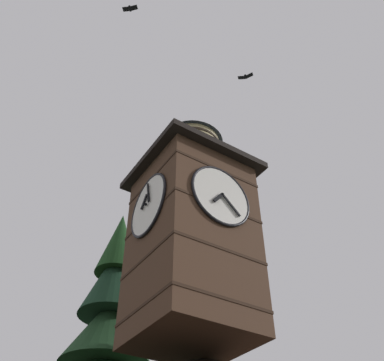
# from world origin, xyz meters

# --- Properties ---
(clock_tower) EXTENTS (4.16, 4.16, 9.52)m
(clock_tower) POSITION_xyz_m (0.87, -0.20, 11.06)
(clock_tower) COLOR #4C3323
(clock_tower) RESTS_ON building_main
(flying_bird_high) EXTENTS (0.62, 0.60, 0.16)m
(flying_bird_high) POSITION_xyz_m (4.85, 1.01, 20.35)
(flying_bird_high) COLOR black
(flying_bird_low) EXTENTS (0.60, 0.69, 0.15)m
(flying_bird_low) POSITION_xyz_m (-1.35, 1.14, 19.92)
(flying_bird_low) COLOR black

